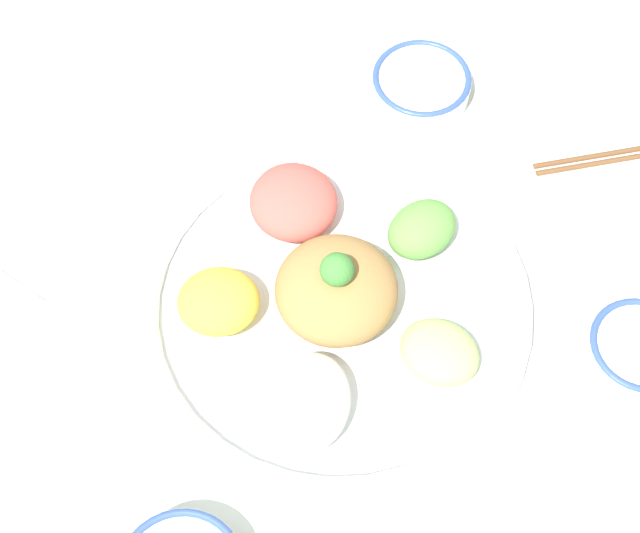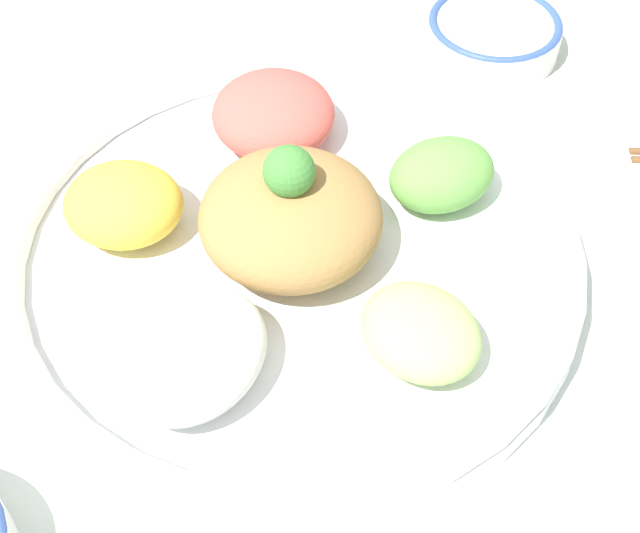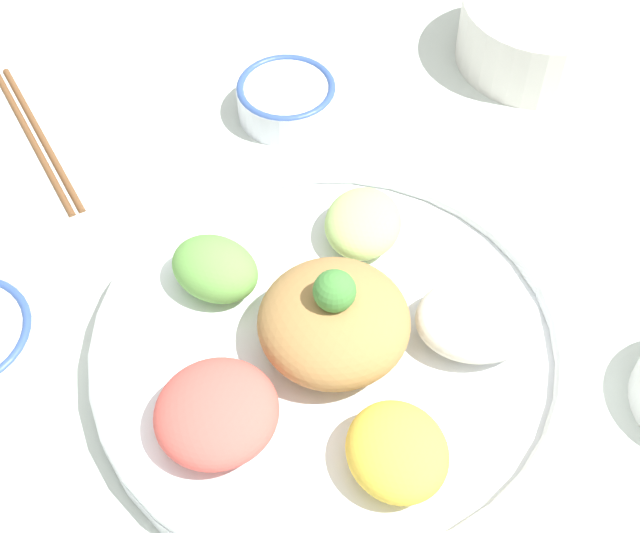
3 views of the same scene
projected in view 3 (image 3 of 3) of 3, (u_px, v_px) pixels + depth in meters
The scene contains 5 objects.
ground_plane at pixel (377, 346), 0.76m from camera, with size 2.40×2.40×0.00m, color silver.
salad_platter at pixel (335, 343), 0.73m from camera, with size 0.40×0.40×0.11m.
sauce_bowl_red at pixel (287, 98), 0.92m from camera, with size 0.10×0.10×0.04m.
side_serving_bowl at pixel (541, 27), 0.96m from camera, with size 0.17×0.17×0.07m.
chopsticks_pair_near at pixel (37, 136), 0.91m from camera, with size 0.15×0.20×0.01m.
Camera 3 is at (0.00, 0.41, 0.64)m, focal length 50.00 mm.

